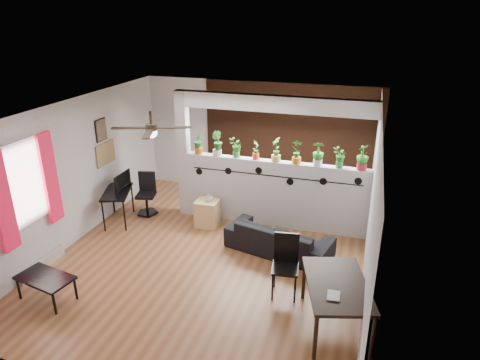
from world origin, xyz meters
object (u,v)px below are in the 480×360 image
object	(u,v)px
ceiling_fan	(151,129)
office_chair	(147,196)
potted_plant_4	(276,149)
sofa	(279,239)
coffee_table	(45,279)
potted_plant_8	(363,157)
cube_shelf	(207,213)
potted_plant_3	(256,149)
potted_plant_6	(318,153)
cup	(209,199)
potted_plant_5	(297,151)
potted_plant_7	(340,157)
potted_plant_0	(198,142)
folding_chair	(286,259)
dining_table	(337,288)
potted_plant_2	(236,147)
potted_plant_1	(217,143)
computer_desk	(117,194)

from	to	relation	value
ceiling_fan	office_chair	size ratio (longest dim) A/B	1.35
ceiling_fan	potted_plant_4	size ratio (longest dim) A/B	2.51
sofa	coffee_table	size ratio (longest dim) A/B	1.96
office_chair	potted_plant_8	bearing A→B (deg)	3.87
sofa	cube_shelf	xyz separation A→B (m)	(-1.58, 0.56, 0.01)
potted_plant_4	office_chair	size ratio (longest dim) A/B	0.54
potted_plant_3	office_chair	size ratio (longest dim) A/B	0.42
potted_plant_6	coffee_table	size ratio (longest dim) A/B	0.50
coffee_table	cup	bearing A→B (deg)	62.94
potted_plant_5	potted_plant_7	distance (m)	0.79
ceiling_fan	potted_plant_0	distance (m)	1.94
office_chair	folding_chair	world-z (taller)	folding_chair
potted_plant_6	dining_table	xyz separation A→B (m)	(0.66, -2.68, -0.97)
potted_plant_2	dining_table	bearing A→B (deg)	-50.12
potted_plant_8	cup	bearing A→B (deg)	-171.19
potted_plant_0	potted_plant_1	xyz separation A→B (m)	(0.40, 0.00, 0.02)
ceiling_fan	dining_table	bearing A→B (deg)	-16.11
ceiling_fan	potted_plant_4	distance (m)	2.51
potted_plant_3	dining_table	xyz separation A→B (m)	(1.84, -2.68, -0.92)
cup	potted_plant_7	bearing A→B (deg)	10.24
potted_plant_7	cup	distance (m)	2.62
potted_plant_6	cup	distance (m)	2.28
sofa	coffee_table	xyz separation A→B (m)	(-3.01, -2.34, 0.09)
ceiling_fan	potted_plant_2	size ratio (longest dim) A/B	3.11
computer_desk	sofa	bearing A→B (deg)	-3.49
potted_plant_4	dining_table	bearing A→B (deg)	-61.59
computer_desk	dining_table	world-z (taller)	dining_table
potted_plant_7	computer_desk	xyz separation A→B (m)	(-4.24, -0.79, -0.94)
potted_plant_7	office_chair	bearing A→B (deg)	-175.73
potted_plant_4	potted_plant_8	distance (m)	1.58
ceiling_fan	coffee_table	size ratio (longest dim) A/B	1.31
potted_plant_3	dining_table	distance (m)	3.38
potted_plant_4	cup	xyz separation A→B (m)	(-1.21, -0.43, -1.01)
cube_shelf	folding_chair	xyz separation A→B (m)	(1.91, -1.68, 0.30)
potted_plant_3	potted_plant_4	size ratio (longest dim) A/B	0.79
sofa	dining_table	size ratio (longest dim) A/B	1.24
potted_plant_5	potted_plant_3	bearing A→B (deg)	-180.00
potted_plant_0	potted_plant_1	size ratio (longest dim) A/B	0.91
potted_plant_2	cup	world-z (taller)	potted_plant_2
potted_plant_6	folding_chair	bearing A→B (deg)	-93.80
potted_plant_2	potted_plant_5	xyz separation A→B (m)	(1.19, 0.00, 0.04)
potted_plant_3	sofa	world-z (taller)	potted_plant_3
potted_plant_6	computer_desk	bearing A→B (deg)	-168.35
potted_plant_3	potted_plant_7	distance (m)	1.58
potted_plant_8	potted_plant_5	bearing A→B (deg)	180.00
potted_plant_5	computer_desk	xyz separation A→B (m)	(-3.45, -0.79, -0.99)
ceiling_fan	potted_plant_2	xyz separation A→B (m)	(0.81, 1.80, -0.76)
potted_plant_7	folding_chair	size ratio (longest dim) A/B	0.38
potted_plant_5	potted_plant_7	xyz separation A→B (m)	(0.79, 0.00, -0.05)
potted_plant_6	cube_shelf	world-z (taller)	potted_plant_6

